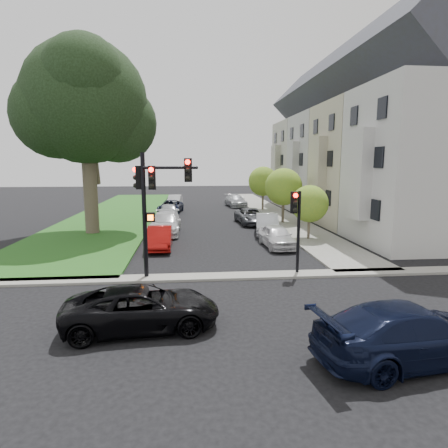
{
  "coord_description": "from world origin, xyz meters",
  "views": [
    {
      "loc": [
        -1.82,
        -14.43,
        5.22
      ],
      "look_at": [
        0.0,
        5.0,
        2.0
      ],
      "focal_mm": 30.0,
      "sensor_mm": 36.0,
      "label": 1
    }
  ],
  "objects": [
    {
      "name": "car_parked_1",
      "position": [
        3.85,
        12.23,
        0.75
      ],
      "size": [
        2.31,
        4.74,
        1.5
      ],
      "primitive_type": "imported",
      "rotation": [
        0.0,
        0.0,
        -0.17
      ],
      "color": "#999BA0",
      "rests_on": "ground"
    },
    {
      "name": "sidewalk_right",
      "position": [
        6.75,
        24.0,
        0.06
      ],
      "size": [
        3.5,
        44.0,
        0.12
      ],
      "primitive_type": "cube",
      "color": "gray",
      "rests_on": "ground"
    },
    {
      "name": "traffic_signal_main",
      "position": [
        -3.36,
        2.24,
        3.89
      ],
      "size": [
        2.76,
        0.72,
        5.65
      ],
      "color": "black",
      "rests_on": "ground"
    },
    {
      "name": "car_cross_far",
      "position": [
        3.96,
        -5.67,
        0.77
      ],
      "size": [
        5.59,
        2.95,
        1.55
      ],
      "primitive_type": "imported",
      "rotation": [
        0.0,
        0.0,
        1.72
      ],
      "color": "black",
      "rests_on": "ground"
    },
    {
      "name": "sidewalk_cross",
      "position": [
        0.0,
        2.0,
        0.06
      ],
      "size": [
        60.0,
        1.0,
        0.12
      ],
      "primitive_type": "cube",
      "color": "gray",
      "rests_on": "ground"
    },
    {
      "name": "car_parked_5",
      "position": [
        -3.65,
        8.21,
        0.68
      ],
      "size": [
        1.51,
        4.16,
        1.36
      ],
      "primitive_type": "imported",
      "rotation": [
        0.0,
        0.0,
        0.02
      ],
      "color": "maroon",
      "rests_on": "ground"
    },
    {
      "name": "house_a",
      "position": [
        12.45,
        8.0,
        6.93
      ],
      "size": [
        7.7,
        7.55,
        15.97
      ],
      "color": "beige",
      "rests_on": "ground"
    },
    {
      "name": "car_parked_8",
      "position": [
        -3.77,
        24.56,
        0.66
      ],
      "size": [
        2.74,
        5.0,
        1.33
      ],
      "primitive_type": "imported",
      "rotation": [
        0.0,
        0.0,
        -0.12
      ],
      "color": "black",
      "rests_on": "ground"
    },
    {
      "name": "car_parked_4",
      "position": [
        3.71,
        29.67,
        0.7
      ],
      "size": [
        2.53,
        5.03,
        1.4
      ],
      "primitive_type": "imported",
      "rotation": [
        0.0,
        0.0,
        0.12
      ],
      "color": "#999BA0",
      "rests_on": "ground"
    },
    {
      "name": "small_tree_a",
      "position": [
        6.2,
        9.8,
        2.49
      ],
      "size": [
        2.49,
        2.49,
        3.74
      ],
      "color": "#4E3F34",
      "rests_on": "ground"
    },
    {
      "name": "car_parked_6",
      "position": [
        -3.61,
        13.02,
        0.79
      ],
      "size": [
        2.3,
        5.46,
        1.57
      ],
      "primitive_type": "imported",
      "rotation": [
        0.0,
        0.0,
        -0.02
      ],
      "color": "silver",
      "rests_on": "ground"
    },
    {
      "name": "house_c",
      "position": [
        12.45,
        23.0,
        6.93
      ],
      "size": [
        7.7,
        7.55,
        15.97
      ],
      "color": "#B9B4AF",
      "rests_on": "ground"
    },
    {
      "name": "eucalyptus",
      "position": [
        -8.99,
        13.45,
        9.34
      ],
      "size": [
        9.65,
        8.76,
        13.67
      ],
      "color": "#4E3F34",
      "rests_on": "ground"
    },
    {
      "name": "car_parked_0",
      "position": [
        3.56,
        7.93,
        0.69
      ],
      "size": [
        1.84,
        4.14,
        1.38
      ],
      "primitive_type": "imported",
      "rotation": [
        0.0,
        0.0,
        0.05
      ],
      "color": "silver",
      "rests_on": "ground"
    },
    {
      "name": "house_b",
      "position": [
        12.45,
        15.5,
        6.93
      ],
      "size": [
        7.7,
        7.55,
        15.97
      ],
      "color": "gray",
      "rests_on": "ground"
    },
    {
      "name": "grass_strip",
      "position": [
        -9.0,
        24.0,
        0.06
      ],
      "size": [
        8.0,
        44.0,
        0.12
      ],
      "primitive_type": "cube",
      "color": "#28631B",
      "rests_on": "ground"
    },
    {
      "name": "car_parked_2",
      "position": [
        3.47,
        16.87,
        0.67
      ],
      "size": [
        2.58,
        4.96,
        1.34
      ],
      "primitive_type": "imported",
      "rotation": [
        0.0,
        0.0,
        0.08
      ],
      "color": "#3F4247",
      "rests_on": "ground"
    },
    {
      "name": "traffic_signal_secondary",
      "position": [
        3.07,
        2.19,
        2.74
      ],
      "size": [
        0.52,
        0.42,
        3.93
      ],
      "color": "black",
      "rests_on": "ground"
    },
    {
      "name": "car_parked_9",
      "position": [
        -3.54,
        30.47,
        0.68
      ],
      "size": [
        1.84,
        4.28,
        1.37
      ],
      "primitive_type": "imported",
      "rotation": [
        0.0,
        0.0,
        -0.1
      ],
      "color": "silver",
      "rests_on": "ground"
    },
    {
      "name": "car_cross_near",
      "position": [
        -3.35,
        -3.0,
        0.67
      ],
      "size": [
        5.06,
        2.73,
        1.35
      ],
      "primitive_type": "imported",
      "rotation": [
        0.0,
        0.0,
        1.68
      ],
      "color": "black",
      "rests_on": "ground"
    },
    {
      "name": "house_d",
      "position": [
        12.45,
        30.5,
        6.93
      ],
      "size": [
        7.7,
        7.55,
        15.97
      ],
      "color": "gray",
      "rests_on": "ground"
    },
    {
      "name": "small_tree_c",
      "position": [
        6.2,
        25.77,
        3.18
      ],
      "size": [
        3.19,
        3.19,
        4.79
      ],
      "color": "#4E3F34",
      "rests_on": "ground"
    },
    {
      "name": "small_tree_b",
      "position": [
        6.2,
        16.87,
        3.16
      ],
      "size": [
        3.17,
        3.17,
        4.75
      ],
      "color": "#4E3F34",
      "rests_on": "ground"
    },
    {
      "name": "ground",
      "position": [
        0.0,
        0.0,
        0.0
      ],
      "size": [
        140.0,
        140.0,
        0.0
      ],
      "primitive_type": "plane",
      "color": "black",
      "rests_on": "ground"
    },
    {
      "name": "car_parked_7",
      "position": [
        -3.69,
        19.72,
        0.74
      ],
      "size": [
        2.03,
        4.46,
        1.49
      ],
      "primitive_type": "imported",
      "rotation": [
        0.0,
        0.0,
        0.06
      ],
      "color": "#999BA0",
      "rests_on": "ground"
    }
  ]
}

